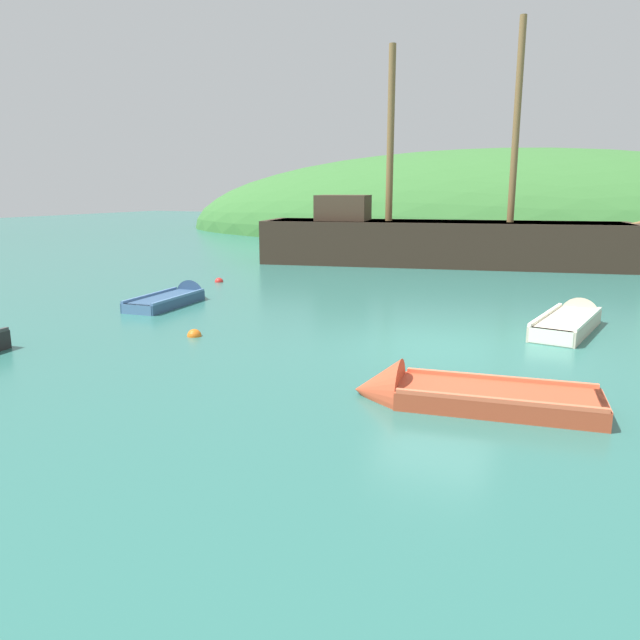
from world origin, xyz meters
TOP-DOWN VIEW (x-y plane):
  - ground_plane at (0.00, 0.00)m, footprint 120.00×120.00m
  - shore_hill at (-5.56, 33.98)m, footprint 50.29×24.91m
  - sailing_ship at (-3.85, 13.84)m, footprint 18.09×6.87m
  - rowboat_portside at (1.14, -3.28)m, footprint 3.85×1.73m
  - rowboat_outer_left at (-8.20, 1.59)m, footprint 1.35×3.37m
  - rowboat_far at (2.38, 3.17)m, footprint 1.45×3.79m
  - buoy_orange at (-5.16, -1.51)m, footprint 0.33×0.33m
  - buoy_red at (-9.44, 5.44)m, footprint 0.31×0.31m

SIDE VIEW (x-z plane):
  - ground_plane at x=0.00m, z-range 0.00..0.00m
  - shore_hill at x=-5.56m, z-range -6.07..6.07m
  - buoy_orange at x=-5.16m, z-range -0.16..0.16m
  - buoy_red at x=-9.44m, z-range -0.15..0.15m
  - rowboat_outer_left at x=-8.20m, z-range -0.41..0.56m
  - rowboat_portside at x=1.14m, z-range -0.47..0.64m
  - rowboat_far at x=2.38m, z-range -0.36..0.60m
  - sailing_ship at x=-3.85m, z-range -4.68..6.06m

